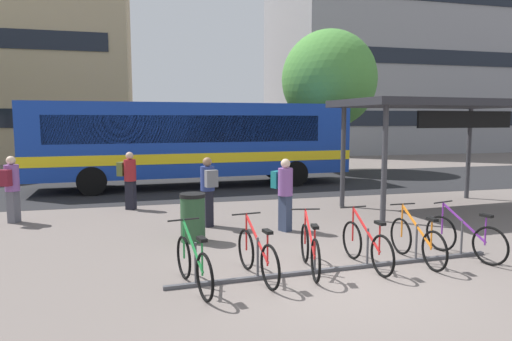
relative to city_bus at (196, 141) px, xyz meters
name	(u,v)px	position (x,y,z in m)	size (l,w,h in m)	color
ground	(342,283)	(1.00, -11.03, -1.78)	(200.00, 200.00, 0.00)	#6B605B
bus_lane_asphalt	(222,185)	(1.00, 0.00, -1.77)	(80.00, 7.20, 0.01)	#232326
city_bus	(196,141)	(0.00, 0.00, 0.00)	(12.13, 3.13, 3.20)	#14389E
bike_rack	(341,265)	(1.25, -10.48, -1.68)	(6.04, 0.42, 0.70)	#47474C
parked_bicycle_green_0	(194,265)	(-1.31, -10.71, -1.39)	(0.55, 1.70, 0.99)	black
parked_bicycle_red_1	(257,256)	(-0.26, -10.52, -1.39)	(0.52, 1.71, 0.99)	black
parked_bicycle_red_2	(310,249)	(0.70, -10.39, -1.39)	(0.54, 1.70, 0.99)	black
parked_bicycle_red_3	(366,246)	(1.74, -10.42, -1.39)	(0.52, 1.72, 0.99)	black
parked_bicycle_orange_4	(417,241)	(2.76, -10.40, -1.39)	(0.52, 1.72, 0.99)	black
parked_bicycle_purple_5	(464,238)	(3.78, -10.39, -1.39)	(0.64, 1.67, 0.99)	black
transit_shelter	(435,108)	(6.11, -6.14, 1.14)	(5.62, 3.26, 3.14)	#38383D
commuter_teal_pack_0	(284,190)	(1.14, -7.59, -0.80)	(0.51, 0.60, 1.69)	#2D3851
commuter_maroon_pack_1	(11,185)	(-5.22, -5.14, -0.81)	(0.48, 0.60, 1.68)	#565660
commuter_grey_pack_2	(208,187)	(-0.51, -6.76, -0.80)	(0.42, 0.58, 1.69)	black
commuter_olive_pack_3	(129,176)	(-2.41, -4.10, -0.82)	(0.60, 0.52, 1.67)	black
trash_bin	(193,217)	(-1.02, -7.99, -1.26)	(0.55, 0.55, 1.03)	#284C2D
street_tree_1	(329,80)	(7.06, 3.63, 2.80)	(4.70, 4.70, 7.01)	brown
building_right_wing	(389,46)	(18.92, 18.21, 7.22)	(19.11, 12.39, 17.98)	gray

